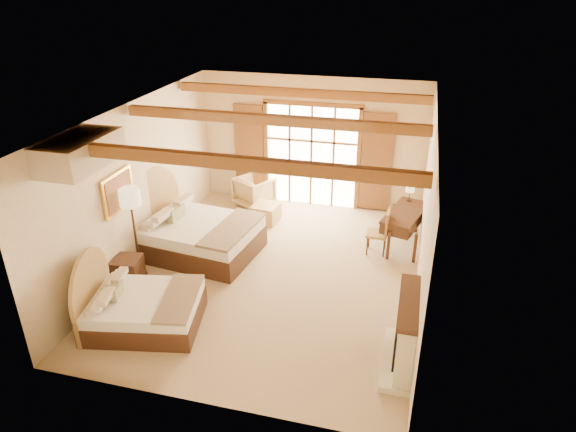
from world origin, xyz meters
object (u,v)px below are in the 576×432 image
(bed_far, at_px, (192,232))
(desk, at_px, (404,227))
(bed_near, at_px, (137,305))
(nightstand, at_px, (128,272))
(armchair, at_px, (254,191))

(bed_far, xyz_separation_m, desk, (4.27, 1.41, -0.03))
(bed_near, relative_size, nightstand, 3.45)
(armchair, bearing_deg, desk, -168.08)
(bed_far, bearing_deg, desk, 25.62)
(bed_near, bearing_deg, desk, 32.00)
(nightstand, distance_m, armchair, 4.28)
(bed_near, distance_m, nightstand, 1.22)
(nightstand, bearing_deg, bed_far, 59.50)
(bed_far, relative_size, nightstand, 4.19)
(bed_near, xyz_separation_m, desk, (4.16, 3.91, 0.07))
(nightstand, xyz_separation_m, armchair, (1.15, 4.12, 0.08))
(bed_near, height_order, bed_far, bed_far)
(bed_near, relative_size, bed_far, 0.82)
(desk, bearing_deg, nightstand, -134.00)
(desk, bearing_deg, bed_near, -121.75)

